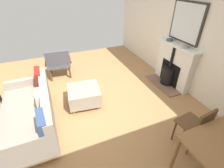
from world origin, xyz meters
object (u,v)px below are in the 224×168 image
object	(u,v)px
mantel_bowl_far	(185,46)
armchair_accent	(58,62)
ottoman	(84,95)
dining_chair_near_fireplace	(197,125)
mantel_bowl_near	(170,40)
fireplace	(172,68)
sofa	(31,112)

from	to	relation	value
mantel_bowl_far	armchair_accent	xyz separation A→B (m)	(2.66, -1.67, -0.63)
ottoman	dining_chair_near_fireplace	world-z (taller)	dining_chair_near_fireplace
mantel_bowl_near	dining_chair_near_fireplace	bearing A→B (deg)	64.05
mantel_bowl_near	armchair_accent	xyz separation A→B (m)	(2.66, -1.15, -0.63)
dining_chair_near_fireplace	mantel_bowl_near	bearing A→B (deg)	-115.95
fireplace	mantel_bowl_near	bearing A→B (deg)	-91.92
ottoman	armchair_accent	xyz separation A→B (m)	(0.34, -1.41, 0.23)
sofa	dining_chair_near_fireplace	world-z (taller)	dining_chair_near_fireplace
mantel_bowl_far	sofa	distance (m)	3.46
sofa	mantel_bowl_near	bearing A→B (deg)	-171.20
fireplace	mantel_bowl_far	world-z (taller)	mantel_bowl_far
fireplace	dining_chair_near_fireplace	world-z (taller)	fireplace
fireplace	dining_chair_near_fireplace	bearing A→B (deg)	60.44
fireplace	mantel_bowl_far	size ratio (longest dim) A/B	8.10
mantel_bowl_near	mantel_bowl_far	distance (m)	0.52
fireplace	mantel_bowl_near	xyz separation A→B (m)	(-0.01, -0.30, 0.64)
mantel_bowl_far	ottoman	world-z (taller)	mantel_bowl_far
sofa	dining_chair_near_fireplace	xyz separation A→B (m)	(-2.39, 1.50, 0.17)
mantel_bowl_near	dining_chair_near_fireplace	world-z (taller)	mantel_bowl_near
mantel_bowl_near	armchair_accent	size ratio (longest dim) A/B	0.18
mantel_bowl_far	dining_chair_near_fireplace	xyz separation A→B (m)	(0.98, 1.50, -0.60)
armchair_accent	dining_chair_near_fireplace	distance (m)	3.59
mantel_bowl_near	sofa	xyz separation A→B (m)	(3.37, 0.52, -0.77)
fireplace	mantel_bowl_far	bearing A→B (deg)	92.69
ottoman	sofa	bearing A→B (deg)	14.05
mantel_bowl_far	dining_chair_near_fireplace	world-z (taller)	mantel_bowl_far
mantel_bowl_near	ottoman	bearing A→B (deg)	6.38
ottoman	dining_chair_near_fireplace	xyz separation A→B (m)	(-1.34, 1.76, 0.26)
armchair_accent	ottoman	bearing A→B (deg)	103.39
mantel_bowl_near	armchair_accent	world-z (taller)	mantel_bowl_near
armchair_accent	dining_chair_near_fireplace	xyz separation A→B (m)	(-1.68, 3.17, 0.03)
fireplace	mantel_bowl_far	distance (m)	0.68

